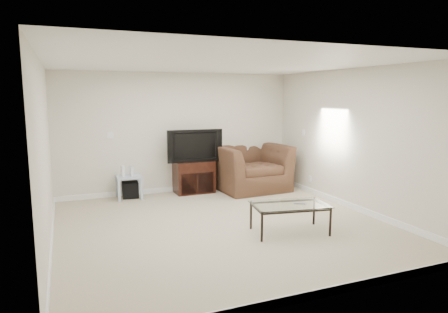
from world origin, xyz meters
name	(u,v)px	position (x,y,z in m)	size (l,w,h in m)	color
floor	(223,225)	(0.00, 0.00, 0.00)	(5.00, 5.00, 0.00)	tan
ceiling	(223,63)	(0.00, 0.00, 2.50)	(5.00, 5.00, 0.00)	white
wall_back	(179,133)	(0.00, 2.50, 1.25)	(5.00, 0.02, 2.50)	silver
wall_left	(45,156)	(-2.50, 0.00, 1.25)	(0.02, 5.00, 2.50)	silver
wall_right	(354,140)	(2.50, 0.00, 1.25)	(0.02, 5.00, 2.50)	silver
plate_back	(110,135)	(-1.40, 2.49, 1.25)	(0.12, 0.02, 0.12)	white
plate_right_switch	(303,132)	(2.49, 1.60, 1.25)	(0.02, 0.09, 0.13)	white
plate_right_outlet	(310,179)	(2.49, 1.30, 0.30)	(0.02, 0.08, 0.12)	white
tv_stand	(193,176)	(0.24, 2.28, 0.34)	(0.81, 0.56, 0.67)	black
dvd_player	(194,166)	(0.24, 2.24, 0.56)	(0.47, 0.33, 0.07)	black
television	(194,145)	(0.24, 2.25, 1.01)	(1.08, 0.22, 0.67)	black
side_table	(129,187)	(-1.11, 2.28, 0.23)	(0.47, 0.47, 0.45)	#ADC7D3
subwoofer	(130,190)	(-1.08, 2.30, 0.16)	(0.31, 0.31, 0.31)	black
game_console	(123,171)	(-1.22, 2.26, 0.56)	(0.05, 0.15, 0.21)	white
game_case	(131,171)	(-1.05, 2.26, 0.54)	(0.05, 0.13, 0.18)	silver
recliner	(251,160)	(1.47, 2.05, 0.65)	(1.49, 0.97, 1.30)	brown
coffee_table	(290,218)	(0.79, -0.68, 0.22)	(1.11, 0.63, 0.44)	black
remote	(299,203)	(0.93, -0.72, 0.45)	(0.17, 0.05, 0.02)	#B2B2B7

